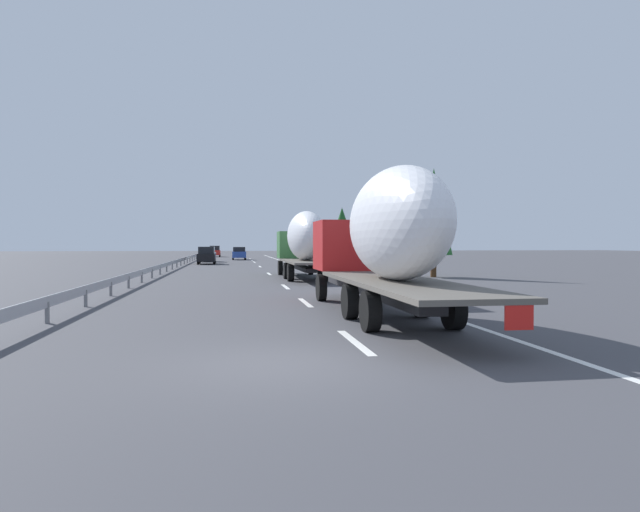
# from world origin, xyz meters

# --- Properties ---
(ground_plane) EXTENTS (260.00, 260.00, 0.00)m
(ground_plane) POSITION_xyz_m (40.00, 0.00, 0.00)
(ground_plane) COLOR #424247
(lane_stripe_0) EXTENTS (3.20, 0.20, 0.01)m
(lane_stripe_0) POSITION_xyz_m (2.00, -1.80, 0.00)
(lane_stripe_0) COLOR white
(lane_stripe_0) RESTS_ON ground_plane
(lane_stripe_1) EXTENTS (3.20, 0.20, 0.01)m
(lane_stripe_1) POSITION_xyz_m (10.44, -1.80, 0.00)
(lane_stripe_1) COLOR white
(lane_stripe_1) RESTS_ON ground_plane
(lane_stripe_2) EXTENTS (3.20, 0.20, 0.01)m
(lane_stripe_2) POSITION_xyz_m (18.19, -1.80, 0.00)
(lane_stripe_2) COLOR white
(lane_stripe_2) RESTS_ON ground_plane
(lane_stripe_3) EXTENTS (3.20, 0.20, 0.01)m
(lane_stripe_3) POSITION_xyz_m (30.75, -1.80, 0.00)
(lane_stripe_3) COLOR white
(lane_stripe_3) RESTS_ON ground_plane
(lane_stripe_4) EXTENTS (3.20, 0.20, 0.01)m
(lane_stripe_4) POSITION_xyz_m (43.95, -1.80, 0.00)
(lane_stripe_4) COLOR white
(lane_stripe_4) RESTS_ON ground_plane
(lane_stripe_5) EXTENTS (3.20, 0.20, 0.01)m
(lane_stripe_5) POSITION_xyz_m (56.50, -1.80, 0.00)
(lane_stripe_5) COLOR white
(lane_stripe_5) RESTS_ON ground_plane
(lane_stripe_6) EXTENTS (3.20, 0.20, 0.01)m
(lane_stripe_6) POSITION_xyz_m (58.73, -1.80, 0.00)
(lane_stripe_6) COLOR white
(lane_stripe_6) RESTS_ON ground_plane
(lane_stripe_7) EXTENTS (3.20, 0.20, 0.01)m
(lane_stripe_7) POSITION_xyz_m (65.56, -1.80, 0.00)
(lane_stripe_7) COLOR white
(lane_stripe_7) RESTS_ON ground_plane
(lane_stripe_8) EXTENTS (3.20, 0.20, 0.01)m
(lane_stripe_8) POSITION_xyz_m (72.30, -1.80, 0.00)
(lane_stripe_8) COLOR white
(lane_stripe_8) RESTS_ON ground_plane
(lane_stripe_9) EXTENTS (3.20, 0.20, 0.01)m
(lane_stripe_9) POSITION_xyz_m (96.55, -1.80, 0.00)
(lane_stripe_9) COLOR white
(lane_stripe_9) RESTS_ON ground_plane
(edge_line_right) EXTENTS (110.00, 0.20, 0.01)m
(edge_line_right) POSITION_xyz_m (45.00, -5.50, 0.00)
(edge_line_right) COLOR white
(edge_line_right) RESTS_ON ground_plane
(truck_lead) EXTENTS (12.72, 2.55, 4.23)m
(truck_lead) POSITION_xyz_m (24.81, -3.60, 2.41)
(truck_lead) COLOR #387038
(truck_lead) RESTS_ON ground_plane
(truck_trailing) EXTENTS (14.39, 2.55, 4.34)m
(truck_trailing) POSITION_xyz_m (6.03, -3.60, 2.45)
(truck_trailing) COLOR #B21919
(truck_trailing) RESTS_ON ground_plane
(car_white_van) EXTENTS (4.13, 1.86, 1.84)m
(car_white_van) POSITION_xyz_m (59.81, 3.82, 0.93)
(car_white_van) COLOR white
(car_white_van) RESTS_ON ground_plane
(car_black_suv) EXTENTS (4.64, 1.91, 1.92)m
(car_black_suv) POSITION_xyz_m (51.63, 3.64, 0.96)
(car_black_suv) COLOR black
(car_black_suv) RESTS_ON ground_plane
(car_red_compact) EXTENTS (4.18, 1.87, 1.91)m
(car_red_compact) POSITION_xyz_m (86.58, 3.77, 0.95)
(car_red_compact) COLOR red
(car_red_compact) RESTS_ON ground_plane
(car_blue_sedan) EXTENTS (4.22, 1.90, 1.80)m
(car_blue_sedan) POSITION_xyz_m (67.93, -0.10, 0.92)
(car_blue_sedan) COLOR #28479E
(car_blue_sedan) RESTS_ON ground_plane
(road_sign) EXTENTS (0.10, 0.90, 2.92)m
(road_sign) POSITION_xyz_m (44.82, -6.70, 2.03)
(road_sign) COLOR gray
(road_sign) RESTS_ON ground_plane
(tree_0) EXTENTS (3.46, 3.46, 6.43)m
(tree_0) POSITION_xyz_m (52.35, -11.66, 3.85)
(tree_0) COLOR #472D19
(tree_0) RESTS_ON ground_plane
(tree_1) EXTENTS (2.48, 2.48, 7.24)m
(tree_1) POSITION_xyz_m (24.96, -12.36, 4.34)
(tree_1) COLOR #472D19
(tree_1) RESTS_ON ground_plane
(tree_2) EXTENTS (2.52, 2.52, 5.52)m
(tree_2) POSITION_xyz_m (85.73, -12.78, 3.43)
(tree_2) COLOR #472D19
(tree_2) RESTS_ON ground_plane
(guardrail_median) EXTENTS (94.00, 0.10, 0.76)m
(guardrail_median) POSITION_xyz_m (43.00, 6.00, 0.58)
(guardrail_median) COLOR #9EA0A5
(guardrail_median) RESTS_ON ground_plane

